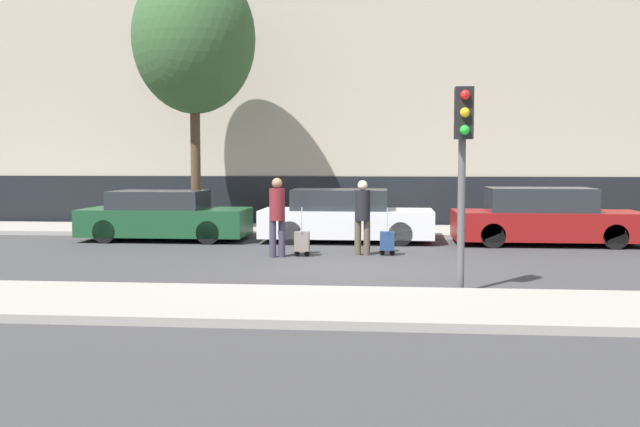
# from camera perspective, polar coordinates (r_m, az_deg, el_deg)

# --- Properties ---
(ground_plane) EXTENTS (80.00, 80.00, 0.00)m
(ground_plane) POSITION_cam_1_polar(r_m,az_deg,el_deg) (13.85, 2.24, -4.49)
(ground_plane) COLOR #38383A
(sidewalk_near) EXTENTS (28.00, 2.50, 0.12)m
(sidewalk_near) POSITION_cam_1_polar(r_m,az_deg,el_deg) (10.16, 1.10, -7.37)
(sidewalk_near) COLOR gray
(sidewalk_near) RESTS_ON ground_plane
(sidewalk_far) EXTENTS (28.00, 3.00, 0.12)m
(sidewalk_far) POSITION_cam_1_polar(r_m,az_deg,el_deg) (20.79, 3.28, -1.40)
(sidewalk_far) COLOR gray
(sidewalk_far) RESTS_ON ground_plane
(building_facade) EXTENTS (28.00, 2.26, 12.96)m
(building_facade) POSITION_cam_1_polar(r_m,az_deg,el_deg) (24.38, 3.64, 14.54)
(building_facade) COLOR #A89E8C
(building_facade) RESTS_ON ground_plane
(parked_car_0) EXTENTS (4.34, 1.83, 1.31)m
(parked_car_0) POSITION_cam_1_polar(r_m,az_deg,el_deg) (19.28, -12.34, -0.25)
(parked_car_0) COLOR #194728
(parked_car_0) RESTS_ON ground_plane
(parked_car_1) EXTENTS (4.42, 1.74, 1.37)m
(parked_car_1) POSITION_cam_1_polar(r_m,az_deg,el_deg) (18.44, 2.01, -0.30)
(parked_car_1) COLOR silver
(parked_car_1) RESTS_ON ground_plane
(parked_car_2) EXTENTS (4.61, 1.76, 1.43)m
(parked_car_2) POSITION_cam_1_polar(r_m,az_deg,el_deg) (18.67, 17.52, -0.36)
(parked_car_2) COLOR maroon
(parked_car_2) RESTS_ON ground_plane
(pedestrian_left) EXTENTS (0.34, 0.34, 1.73)m
(pedestrian_left) POSITION_cam_1_polar(r_m,az_deg,el_deg) (15.51, -3.45, 0.10)
(pedestrian_left) COLOR #383347
(pedestrian_left) RESTS_ON ground_plane
(trolley_left) EXTENTS (0.34, 0.29, 1.09)m
(trolley_left) POSITION_cam_1_polar(r_m,az_deg,el_deg) (15.68, -1.46, -2.25)
(trolley_left) COLOR slate
(trolley_left) RESTS_ON ground_plane
(pedestrian_right) EXTENTS (0.35, 0.34, 1.67)m
(pedestrian_right) POSITION_cam_1_polar(r_m,az_deg,el_deg) (15.85, 3.42, 0.05)
(pedestrian_right) COLOR #4C4233
(pedestrian_right) RESTS_ON ground_plane
(trolley_right) EXTENTS (0.34, 0.29, 1.07)m
(trolley_right) POSITION_cam_1_polar(r_m,az_deg,el_deg) (15.90, 5.39, -2.20)
(trolley_right) COLOR navy
(trolley_right) RESTS_ON ground_plane
(traffic_light) EXTENTS (0.28, 0.47, 3.24)m
(traffic_light) POSITION_cam_1_polar(r_m,az_deg,el_deg) (11.37, 11.37, 5.27)
(traffic_light) COLOR #515154
(traffic_light) RESTS_ON ground_plane
(parked_bicycle) EXTENTS (1.77, 0.06, 0.96)m
(parked_bicycle) POSITION_cam_1_polar(r_m,az_deg,el_deg) (21.11, -1.22, -0.13)
(parked_bicycle) COLOR black
(parked_bicycle) RESTS_ON sidewalk_far
(bare_tree_near_crossing) EXTENTS (3.45, 3.45, 7.53)m
(bare_tree_near_crossing) POSITION_cam_1_polar(r_m,az_deg,el_deg) (20.93, -10.04, 13.58)
(bare_tree_near_crossing) COLOR #4C3826
(bare_tree_near_crossing) RESTS_ON sidewalk_far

